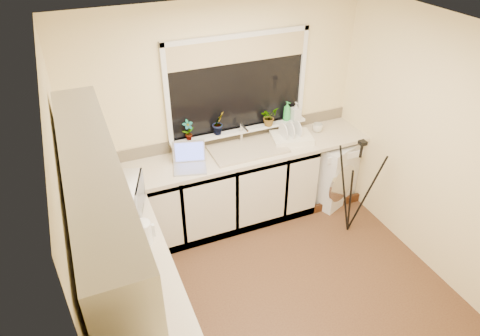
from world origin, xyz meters
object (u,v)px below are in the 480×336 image
at_px(washing_machine, 328,169).
at_px(steel_jar, 134,303).
at_px(plant_b, 218,123).
at_px(plant_d, 269,117).
at_px(tripod, 355,188).
at_px(microwave, 119,200).
at_px(dish_rack, 291,138).
at_px(laptop, 190,161).
at_px(soap_bottle_clear, 296,111).
at_px(plant_a, 188,130).
at_px(soap_bottle_green, 287,111).
at_px(cup_back, 318,128).
at_px(kettle, 143,233).
at_px(cup_left, 156,333).

xyz_separation_m(washing_machine, steel_jar, (-2.63, -1.60, 0.55)).
xyz_separation_m(plant_b, plant_d, (0.59, -0.03, -0.02)).
bearing_deg(tripod, microwave, -163.10).
xyz_separation_m(dish_rack, plant_b, (-0.79, 0.21, 0.25)).
height_order(tripod, steel_jar, tripod).
distance_m(laptop, soap_bottle_clear, 1.40).
bearing_deg(plant_d, dish_rack, -41.93).
height_order(laptop, plant_a, plant_a).
bearing_deg(soap_bottle_green, tripod, -68.10).
xyz_separation_m(tripod, steel_jar, (-2.52, -0.94, 0.38)).
height_order(plant_a, soap_bottle_green, plant_a).
distance_m(washing_machine, cup_back, 0.57).
height_order(tripod, plant_a, plant_a).
bearing_deg(dish_rack, washing_machine, 7.60).
relative_size(kettle, soap_bottle_clear, 0.90).
distance_m(steel_jar, cup_left, 0.30).
relative_size(washing_machine, laptop, 2.06).
bearing_deg(dish_rack, kettle, -139.00).
relative_size(laptop, cup_left, 3.52).
xyz_separation_m(steel_jar, microwave, (0.09, 1.06, 0.09)).
bearing_deg(plant_d, laptop, -166.17).
relative_size(kettle, soap_bottle_green, 0.85).
distance_m(plant_b, soap_bottle_clear, 0.94).
bearing_deg(washing_machine, tripod, -121.85).
bearing_deg(microwave, plant_b, -38.26).
bearing_deg(soap_bottle_green, plant_d, -171.89).
xyz_separation_m(soap_bottle_green, soap_bottle_clear, (0.10, -0.03, -0.01)).
height_order(laptop, plant_b, plant_b).
bearing_deg(microwave, steel_jar, -166.48).
distance_m(washing_machine, soap_bottle_clear, 0.88).
bearing_deg(cup_back, soap_bottle_green, 156.58).
xyz_separation_m(tripod, cup_back, (-0.03, 0.78, 0.37)).
bearing_deg(washing_machine, microwave, 169.69).
bearing_deg(cup_left, plant_d, 49.31).
height_order(microwave, cup_left, microwave).
bearing_deg(soap_bottle_green, kettle, -147.66).
height_order(plant_a, cup_left, plant_a).
relative_size(soap_bottle_green, cup_back, 1.82).
height_order(microwave, cup_back, microwave).
xyz_separation_m(kettle, tripod, (2.32, 0.31, -0.41)).
xyz_separation_m(microwave, plant_b, (1.22, 0.80, 0.13)).
xyz_separation_m(washing_machine, kettle, (-2.43, -0.97, 0.59)).
distance_m(kettle, plant_d, 2.09).
relative_size(plant_d, cup_left, 1.85).
bearing_deg(plant_d, cup_left, -130.69).
distance_m(plant_b, cup_left, 2.48).
distance_m(microwave, plant_a, 1.18).
bearing_deg(soap_bottle_clear, laptop, -169.45).
bearing_deg(plant_a, plant_d, -1.09).
height_order(tripod, microwave, microwave).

